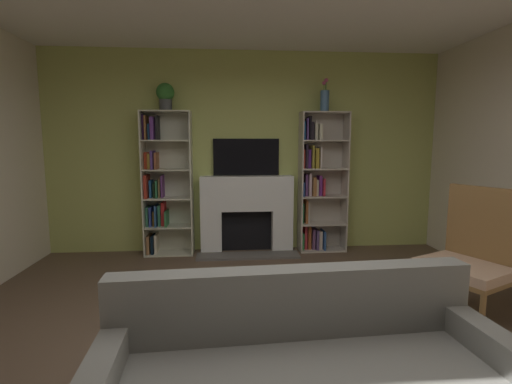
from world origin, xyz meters
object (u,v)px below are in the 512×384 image
(potted_plant, at_px, (165,95))
(armchair, at_px, (472,255))
(bookshelf_left, at_px, (163,185))
(bookshelf_right, at_px, (317,185))
(vase_with_flowers, at_px, (325,100))
(tv, at_px, (246,157))
(fireplace, at_px, (247,211))

(potted_plant, height_order, armchair, potted_plant)
(bookshelf_left, bearing_deg, bookshelf_right, 0.25)
(potted_plant, bearing_deg, vase_with_flowers, 0.00)
(tv, distance_m, vase_with_flowers, 1.33)
(bookshelf_right, bearing_deg, fireplace, -179.12)
(vase_with_flowers, height_order, armchair, vase_with_flowers)
(bookshelf_left, height_order, armchair, bookshelf_left)
(bookshelf_left, bearing_deg, armchair, -35.31)
(fireplace, relative_size, vase_with_flowers, 3.08)
(vase_with_flowers, bearing_deg, fireplace, 178.82)
(tv, bearing_deg, vase_with_flowers, -6.37)
(vase_with_flowers, distance_m, armchair, 2.74)
(fireplace, height_order, armchair, armchair)
(fireplace, xyz_separation_m, armchair, (1.87, -2.13, -0.02))
(tv, xyz_separation_m, bookshelf_right, (1.00, -0.08, -0.39))
(bookshelf_right, relative_size, armchair, 1.71)
(bookshelf_right, height_order, armchair, bookshelf_right)
(potted_plant, bearing_deg, bookshelf_right, 1.04)
(bookshelf_right, distance_m, vase_with_flowers, 1.18)
(tv, xyz_separation_m, bookshelf_left, (-1.15, -0.09, -0.38))
(fireplace, height_order, potted_plant, potted_plant)
(tv, height_order, potted_plant, potted_plant)
(bookshelf_left, xyz_separation_m, potted_plant, (0.08, -0.03, 1.20))
(bookshelf_left, relative_size, armchair, 1.71)
(fireplace, distance_m, armchair, 2.83)
(fireplace, xyz_separation_m, tv, (0.00, 0.10, 0.76))
(bookshelf_left, bearing_deg, tv, 4.55)
(fireplace, xyz_separation_m, bookshelf_right, (1.00, 0.02, 0.37))
(fireplace, height_order, bookshelf_left, bookshelf_left)
(fireplace, relative_size, tv, 1.51)
(fireplace, xyz_separation_m, bookshelf_left, (-1.15, 0.01, 0.38))
(armchair, bearing_deg, potted_plant, 144.33)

